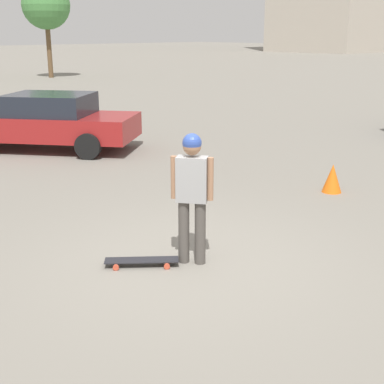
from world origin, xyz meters
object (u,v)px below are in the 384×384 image
Objects in this scene: person at (192,188)px; car_parked_near at (48,121)px; skateboard at (142,261)px; traffic_cone at (332,178)px.

person reaches higher than car_parked_near.
traffic_cone is (-4.67, -0.08, 0.20)m from skateboard.
person reaches higher than traffic_cone.
traffic_cone reaches higher than skateboard.
person is at bearing 6.28° from traffic_cone.
traffic_cone is at bearing 157.82° from car_parked_near.
car_parked_near reaches higher than traffic_cone.
skateboard is 4.67m from traffic_cone.
person is at bearing 126.53° from car_parked_near.
skateboard is 1.58× the size of traffic_cone.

